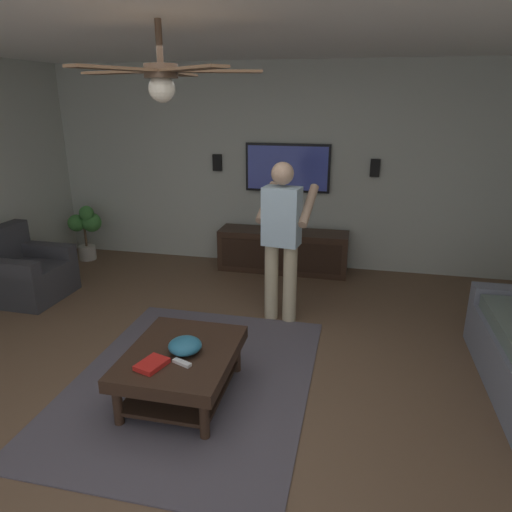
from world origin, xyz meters
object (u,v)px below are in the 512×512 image
object	(u,v)px
bowl	(185,346)
remote_black	(182,347)
wall_speaker_left	(375,168)
ceiling_fan	(163,76)
armchair	(25,274)
media_console	(283,251)
wall_speaker_right	(217,163)
potted_plant_tall	(86,228)
coffee_table	(182,363)
vase_round	(284,223)
tv	(288,168)
person_standing	(282,233)
book	(152,364)
remote_white	(182,363)

from	to	relation	value
bowl	remote_black	xyz separation A→B (m)	(0.04, 0.05, -0.04)
wall_speaker_left	ceiling_fan	bearing A→B (deg)	157.83
armchair	media_console	size ratio (longest dim) A/B	0.49
wall_speaker_right	wall_speaker_left	bearing A→B (deg)	-90.00
potted_plant_tall	remote_black	bearing A→B (deg)	-137.59
coffee_table	vase_round	distance (m)	2.95
potted_plant_tall	ceiling_fan	bearing A→B (deg)	-138.69
coffee_table	bowl	distance (m)	0.17
armchair	wall_speaker_left	xyz separation A→B (m)	(1.78, -3.88, 1.10)
tv	remote_black	world-z (taller)	tv
wall_speaker_left	person_standing	bearing A→B (deg)	152.08
book	remote_black	bearing A→B (deg)	-5.50
book	vase_round	world-z (taller)	vase_round
ceiling_fan	remote_black	bearing A→B (deg)	16.84
tv	vase_round	bearing A→B (deg)	2.24
coffee_table	tv	bearing A→B (deg)	-5.23
armchair	bowl	bearing A→B (deg)	-28.38
armchair	wall_speaker_right	distance (m)	2.76
book	vase_round	bearing A→B (deg)	9.55
armchair	wall_speaker_right	bearing A→B (deg)	45.75
wall_speaker_right	potted_plant_tall	bearing A→B (deg)	103.02
tv	remote_white	size ratio (longest dim) A/B	7.43
ceiling_fan	remote_white	bearing A→B (deg)	-140.81
coffee_table	bowl	world-z (taller)	bowl
remote_white	ceiling_fan	distance (m)	1.92
remote_white	remote_black	size ratio (longest dim) A/B	1.00
remote_black	bowl	bearing A→B (deg)	24.67
remote_black	wall_speaker_right	world-z (taller)	wall_speaker_right
person_standing	remote_white	xyz separation A→B (m)	(-1.68, 0.43, -0.52)
remote_black	vase_round	distance (m)	2.91
media_console	person_standing	bearing A→B (deg)	8.69
coffee_table	vase_round	xyz separation A→B (m)	(2.91, -0.30, 0.36)
coffee_table	wall_speaker_right	world-z (taller)	wall_speaker_right
media_console	remote_white	bearing A→B (deg)	-3.91
book	wall_speaker_right	xyz separation A→B (m)	(3.44, 0.55, 0.96)
wall_speaker_left	ceiling_fan	world-z (taller)	ceiling_fan
wall_speaker_left	remote_white	bearing A→B (deg)	158.52
coffee_table	vase_round	world-z (taller)	vase_round
bowl	person_standing	bearing A→B (deg)	-17.07
person_standing	bowl	bearing A→B (deg)	171.39
coffee_table	remote_white	size ratio (longest dim) A/B	6.67
book	armchair	bearing A→B (deg)	71.97
remote_white	vase_round	distance (m)	3.11
person_standing	remote_black	distance (m)	1.65
remote_white	wall_speaker_left	size ratio (longest dim) A/B	0.68
wall_speaker_left	vase_round	bearing A→B (deg)	104.04
person_standing	potted_plant_tall	distance (m)	3.30
armchair	tv	world-z (taller)	tv
vase_round	wall_speaker_left	size ratio (longest dim) A/B	1.00
bowl	wall_speaker_left	bearing A→B (deg)	-22.99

